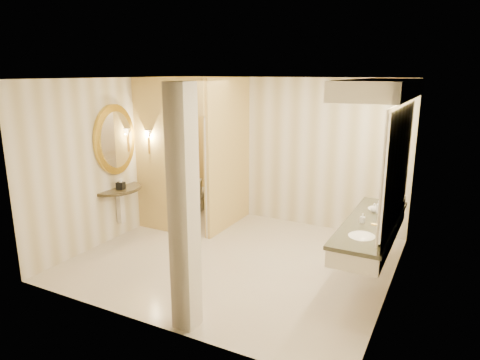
{
  "coord_description": "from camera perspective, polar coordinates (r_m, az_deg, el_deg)",
  "views": [
    {
      "loc": [
        2.87,
        -5.36,
        2.79
      ],
      "look_at": [
        -0.02,
        0.2,
        1.2
      ],
      "focal_mm": 32.0,
      "sensor_mm": 36.0,
      "label": 1
    }
  ],
  "objects": [
    {
      "name": "wall_back",
      "position": [
        8.03,
        6.04,
        3.81
      ],
      "size": [
        4.5,
        0.02,
        2.7
      ],
      "primitive_type": "cube",
      "color": "beige",
      "rests_on": "floor"
    },
    {
      "name": "toilet_closet",
      "position": [
        7.61,
        -4.64,
        3.54
      ],
      "size": [
        1.5,
        1.55,
        2.7
      ],
      "color": "#D8B471",
      "rests_on": "floor"
    },
    {
      "name": "ceiling",
      "position": [
        6.08,
        -0.76,
        13.38
      ],
      "size": [
        4.5,
        4.5,
        0.0
      ],
      "primitive_type": "plane",
      "rotation": [
        3.14,
        0.0,
        0.0
      ],
      "color": "silver",
      "rests_on": "wall_back"
    },
    {
      "name": "soap_bottle_b",
      "position": [
        6.28,
        17.47,
        -3.57
      ],
      "size": [
        0.12,
        0.12,
        0.13
      ],
      "primitive_type": "imported",
      "rotation": [
        0.0,
        0.0,
        -0.17
      ],
      "color": "silver",
      "rests_on": "vanity"
    },
    {
      "name": "pillar",
      "position": [
        4.59,
        -7.5,
        -4.18
      ],
      "size": [
        0.25,
        0.25,
        2.7
      ],
      "primitive_type": "cube",
      "color": "beige",
      "rests_on": "floor"
    },
    {
      "name": "wall_left",
      "position": [
        7.55,
        -15.98,
        2.67
      ],
      "size": [
        0.02,
        4.0,
        2.7
      ],
      "primitive_type": "cube",
      "color": "beige",
      "rests_on": "floor"
    },
    {
      "name": "wall_front",
      "position": [
        4.64,
        -12.47,
        -4.18
      ],
      "size": [
        4.5,
        0.02,
        2.7
      ],
      "primitive_type": "cube",
      "color": "beige",
      "rests_on": "floor"
    },
    {
      "name": "soap_bottle_a",
      "position": [
        5.82,
        16.02,
        -4.93
      ],
      "size": [
        0.06,
        0.06,
        0.12
      ],
      "primitive_type": "imported",
      "rotation": [
        0.0,
        0.0,
        -0.11
      ],
      "color": "beige",
      "rests_on": "vanity"
    },
    {
      "name": "wall_sconce",
      "position": [
        7.59,
        -12.15,
        5.9
      ],
      "size": [
        0.14,
        0.14,
        0.42
      ],
      "color": "gold",
      "rests_on": "toilet_closet"
    },
    {
      "name": "toilet",
      "position": [
        8.8,
        -5.93,
        -1.72
      ],
      "size": [
        0.62,
        0.84,
        0.77
      ],
      "primitive_type": "imported",
      "rotation": [
        0.0,
        0.0,
        3.42
      ],
      "color": "white",
      "rests_on": "floor"
    },
    {
      "name": "wall_right",
      "position": [
        5.58,
        20.12,
        -1.62
      ],
      "size": [
        0.02,
        4.0,
        2.7
      ],
      "primitive_type": "cube",
      "color": "beige",
      "rests_on": "floor"
    },
    {
      "name": "soap_bottle_c",
      "position": [
        6.25,
        17.98,
        -3.45
      ],
      "size": [
        0.08,
        0.08,
        0.19
      ],
      "primitive_type": "imported",
      "rotation": [
        0.0,
        0.0,
        -0.12
      ],
      "color": "#C6B28C",
      "rests_on": "vanity"
    },
    {
      "name": "console_shelf",
      "position": [
        7.47,
        -16.18,
        2.43
      ],
      "size": [
        0.9,
        0.9,
        1.9
      ],
      "color": "black",
      "rests_on": "floor"
    },
    {
      "name": "vanity",
      "position": [
        5.73,
        17.94,
        1.83
      ],
      "size": [
        0.75,
        2.38,
        2.09
      ],
      "color": "beige",
      "rests_on": "floor"
    },
    {
      "name": "floor",
      "position": [
        6.69,
        -0.68,
        -10.44
      ],
      "size": [
        4.5,
        4.5,
        0.0
      ],
      "primitive_type": "plane",
      "color": "beige",
      "rests_on": "ground"
    },
    {
      "name": "tissue_box",
      "position": [
        7.44,
        -15.61,
        -0.73
      ],
      "size": [
        0.15,
        0.15,
        0.12
      ],
      "primitive_type": "cube",
      "rotation": [
        0.0,
        0.0,
        0.24
      ],
      "color": "black",
      "rests_on": "console_shelf"
    }
  ]
}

